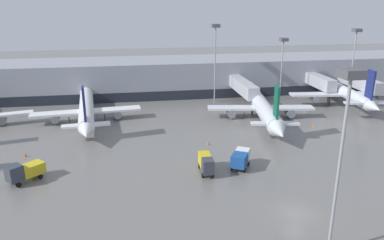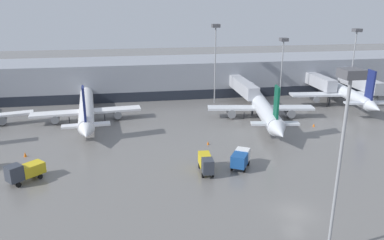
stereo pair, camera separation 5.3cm
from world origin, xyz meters
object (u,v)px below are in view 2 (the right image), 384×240
object	(u,v)px
service_truck_3	(206,163)
traffic_cone_2	(25,154)
traffic_cone_0	(208,143)
traffic_cone_3	(314,125)
parked_jet_4	(261,105)
apron_light_mast_0	(346,113)
apron_light_mast_2	(216,41)
apron_light_mast_1	(355,44)
parked_jet_1	(86,109)
parked_jet_3	(345,92)
service_truck_0	(24,171)
service_truck_1	(241,158)
apron_light_mast_3	(283,50)

from	to	relation	value
service_truck_3	traffic_cone_2	size ratio (longest dim) A/B	6.54
traffic_cone_0	traffic_cone_3	size ratio (longest dim) A/B	1.02
parked_jet_4	traffic_cone_0	size ratio (longest dim) A/B	64.53
apron_light_mast_0	apron_light_mast_2	size ratio (longest dim) A/B	0.99
apron_light_mast_0	apron_light_mast_1	bearing A→B (deg)	57.20
apron_light_mast_0	parked_jet_1	bearing A→B (deg)	120.41
traffic_cone_3	parked_jet_3	bearing A→B (deg)	42.77
service_truck_0	traffic_cone_2	distance (m)	9.41
parked_jet_1	parked_jet_4	xyz separation A→B (m)	(36.18, -3.44, 0.16)
service_truck_0	service_truck_3	size ratio (longest dim) A/B	1.00
service_truck_0	traffic_cone_3	distance (m)	52.85
apron_light_mast_2	parked_jet_4	bearing A→B (deg)	-63.01
service_truck_1	apron_light_mast_0	world-z (taller)	apron_light_mast_0
service_truck_1	apron_light_mast_2	world-z (taller)	apron_light_mast_2
service_truck_3	traffic_cone_2	world-z (taller)	service_truck_3
apron_light_mast_0	apron_light_mast_2	bearing A→B (deg)	88.60
traffic_cone_0	parked_jet_3	bearing A→B (deg)	27.34
parked_jet_1	service_truck_0	xyz separation A→B (m)	(-5.81, -26.34, -1.01)
parked_jet_4	apron_light_mast_3	bearing A→B (deg)	-26.92
parked_jet_1	parked_jet_3	size ratio (longest dim) A/B	1.10
service_truck_0	apron_light_mast_3	xyz separation A→B (m)	(51.95, 36.71, 10.73)
parked_jet_1	apron_light_mast_1	size ratio (longest dim) A/B	1.98
parked_jet_1	traffic_cone_2	world-z (taller)	parked_jet_1
service_truck_0	apron_light_mast_2	distance (m)	52.29
apron_light_mast_1	apron_light_mast_3	distance (m)	17.63
service_truck_0	apron_light_mast_3	world-z (taller)	apron_light_mast_3
parked_jet_1	traffic_cone_2	size ratio (longest dim) A/B	44.94
service_truck_0	traffic_cone_3	xyz separation A→B (m)	(50.53, 15.46, -1.28)
service_truck_0	traffic_cone_0	distance (m)	29.37
apron_light_mast_1	apron_light_mast_3	bearing A→B (deg)	172.20
parked_jet_3	traffic_cone_3	distance (m)	19.19
apron_light_mast_3	traffic_cone_2	bearing A→B (deg)	-152.97
parked_jet_4	apron_light_mast_3	size ratio (longest dim) A/B	2.57
parked_jet_3	apron_light_mast_2	size ratio (longest dim) A/B	1.68
service_truck_3	traffic_cone_3	bearing A→B (deg)	125.78
service_truck_3	traffic_cone_3	size ratio (longest dim) A/B	8.39
traffic_cone_2	traffic_cone_3	world-z (taller)	traffic_cone_2
service_truck_0	traffic_cone_2	size ratio (longest dim) A/B	6.56
parked_jet_4	traffic_cone_2	xyz separation A→B (m)	(-44.23, -13.84, -2.36)
traffic_cone_3	apron_light_mast_1	size ratio (longest dim) A/B	0.03
parked_jet_4	traffic_cone_2	world-z (taller)	parked_jet_4
parked_jet_1	traffic_cone_3	distance (m)	46.08
traffic_cone_2	apron_light_mast_0	distance (m)	48.96
traffic_cone_2	apron_light_mast_0	xyz separation A→B (m)	(35.88, -30.15, 14.16)
service_truck_0	service_truck_3	world-z (taller)	service_truck_0
traffic_cone_3	apron_light_mast_3	xyz separation A→B (m)	(1.42, 21.25, 12.00)
traffic_cone_0	parked_jet_1	bearing A→B (deg)	142.36
traffic_cone_2	apron_light_mast_0	bearing A→B (deg)	-40.04
parked_jet_4	apron_light_mast_2	size ratio (longest dim) A/B	2.10
service_truck_0	apron_light_mast_0	xyz separation A→B (m)	(33.64, -21.09, 12.97)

